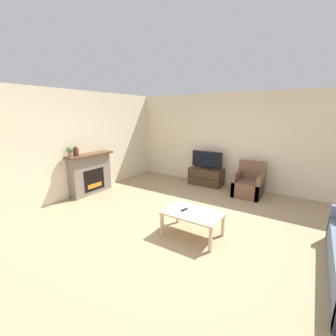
% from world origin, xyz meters
% --- Properties ---
extents(ground_plane, '(24.00, 24.00, 0.00)m').
position_xyz_m(ground_plane, '(0.00, 0.00, 0.00)').
color(ground_plane, '#9E8460').
extents(wall_back, '(12.00, 0.06, 2.70)m').
position_xyz_m(wall_back, '(0.00, 2.99, 1.35)').
color(wall_back, beige).
rests_on(wall_back, ground).
extents(wall_left, '(0.06, 12.00, 2.70)m').
position_xyz_m(wall_left, '(-3.30, 0.00, 1.35)').
color(wall_left, beige).
rests_on(wall_left, ground).
extents(fireplace, '(0.41, 1.29, 1.10)m').
position_xyz_m(fireplace, '(-3.12, 0.27, 0.56)').
color(fireplace, slate).
rests_on(fireplace, ground).
extents(mantel_vase_left, '(0.13, 0.13, 0.24)m').
position_xyz_m(mantel_vase_left, '(-3.10, -0.12, 1.21)').
color(mantel_vase_left, '#512D23').
rests_on(mantel_vase_left, fireplace).
extents(potted_plant, '(0.15, 0.15, 0.25)m').
position_xyz_m(potted_plant, '(-3.10, -0.28, 1.24)').
color(potted_plant, '#936B4C').
rests_on(potted_plant, fireplace).
extents(tv_stand, '(1.00, 0.51, 0.51)m').
position_xyz_m(tv_stand, '(-0.78, 2.66, 0.25)').
color(tv_stand, '#422D1E').
rests_on(tv_stand, ground).
extents(tv, '(0.95, 0.18, 0.52)m').
position_xyz_m(tv, '(-0.78, 2.66, 0.75)').
color(tv, black).
rests_on(tv, tv_stand).
extents(armchair, '(0.70, 0.76, 0.88)m').
position_xyz_m(armchair, '(0.53, 2.43, 0.29)').
color(armchair, brown).
rests_on(armchair, ground).
extents(coffee_table, '(1.01, 0.65, 0.45)m').
position_xyz_m(coffee_table, '(0.21, -0.21, 0.40)').
color(coffee_table, '#CCB289').
rests_on(coffee_table, ground).
extents(remote, '(0.08, 0.16, 0.02)m').
position_xyz_m(remote, '(0.05, -0.22, 0.46)').
color(remote, black).
rests_on(remote, coffee_table).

